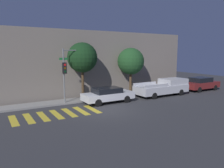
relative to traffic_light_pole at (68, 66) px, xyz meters
name	(u,v)px	position (x,y,z in m)	size (l,w,h in m)	color
ground_plane	(105,110)	(1.65, -3.37, -3.19)	(60.00, 60.00, 0.00)	#333335
sidewalk	(84,99)	(1.65, 0.67, -3.12)	(26.00, 1.68, 0.14)	gray
building_row	(68,63)	(1.65, 4.91, 0.01)	(26.00, 6.00, 6.39)	slate
crosswalk	(56,114)	(-1.83, -2.57, -3.19)	(6.01, 2.60, 0.00)	gold
traffic_light_pole	(68,66)	(0.00, 0.00, 0.00)	(1.94, 0.56, 4.63)	slate
sedan_near_corner	(108,95)	(3.05, -1.27, -2.49)	(4.46, 1.79, 1.32)	silver
pickup_truck	(164,87)	(9.57, -1.27, -2.36)	(5.69, 2.05, 1.62)	#BCBCC1
sedan_middle	(201,84)	(15.25, -1.27, -2.41)	(4.41, 1.89, 1.49)	maroon
tree_near_corner	(82,58)	(1.63, 0.84, 0.65)	(2.68, 2.68, 5.20)	#42301E
tree_midblock	(131,61)	(6.91, 0.84, 0.20)	(2.71, 2.71, 4.77)	#4C3823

